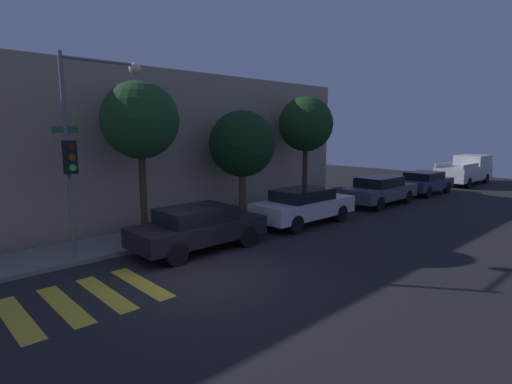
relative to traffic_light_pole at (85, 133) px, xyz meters
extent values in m
plane|color=black|center=(1.51, -3.37, -3.70)|extent=(60.00, 60.00, 0.00)
cube|color=slate|center=(1.51, 0.97, -3.63)|extent=(26.00, 2.28, 0.14)
cube|color=gray|center=(1.51, 5.51, -0.63)|extent=(26.00, 6.00, 6.13)
cube|color=gold|center=(-2.57, -2.57, -3.70)|extent=(0.45, 2.60, 0.00)
cube|color=gold|center=(-1.65, -2.57, -3.70)|extent=(0.45, 2.60, 0.00)
cube|color=gold|center=(-0.74, -2.57, -3.70)|extent=(0.45, 2.60, 0.00)
cube|color=gold|center=(0.17, -2.57, -3.70)|extent=(0.45, 2.60, 0.00)
cylinder|color=slate|center=(-0.49, 0.08, -0.77)|extent=(0.12, 0.12, 5.85)
cube|color=black|center=(-0.49, -0.13, -0.65)|extent=(0.30, 0.30, 0.90)
cylinder|color=#4C0C0C|center=(-0.49, -0.29, -0.38)|extent=(0.18, 0.02, 0.18)
cylinder|color=#593D0A|center=(-0.49, -0.29, -0.65)|extent=(0.18, 0.02, 0.18)
cylinder|color=#26E54C|center=(-0.49, -0.29, -0.92)|extent=(0.18, 0.02, 0.18)
cube|color=#19662D|center=(-0.49, 0.08, 0.09)|extent=(0.70, 0.02, 0.18)
cylinder|color=slate|center=(0.56, 0.08, 2.00)|extent=(2.11, 0.08, 0.08)
sphere|color=#F9E5B2|center=(1.62, 0.08, 1.90)|extent=(0.36, 0.36, 0.36)
cube|color=black|center=(2.87, -1.27, -3.06)|extent=(4.32, 1.78, 0.58)
cube|color=black|center=(2.76, -1.27, -2.54)|extent=(2.25, 1.57, 0.46)
cylinder|color=black|center=(4.20, -0.47, -3.35)|extent=(0.70, 0.22, 0.70)
cylinder|color=black|center=(4.20, -2.07, -3.35)|extent=(0.70, 0.22, 0.70)
cylinder|color=black|center=(1.53, -0.47, -3.35)|extent=(0.70, 0.22, 0.70)
cylinder|color=black|center=(1.53, -2.07, -3.35)|extent=(0.70, 0.22, 0.70)
cube|color=silver|center=(8.04, -1.27, -3.02)|extent=(4.59, 1.76, 0.65)
cube|color=black|center=(7.93, -1.27, -2.47)|extent=(2.39, 1.55, 0.45)
cylinder|color=black|center=(9.46, -0.48, -3.35)|extent=(0.70, 0.22, 0.70)
cylinder|color=black|center=(9.46, -2.07, -3.35)|extent=(0.70, 0.22, 0.70)
cylinder|color=black|center=(6.62, -0.48, -3.35)|extent=(0.70, 0.22, 0.70)
cylinder|color=black|center=(6.62, -2.07, -3.35)|extent=(0.70, 0.22, 0.70)
cube|color=#4C5156|center=(14.00, -1.27, -3.04)|extent=(4.61, 1.73, 0.63)
cube|color=black|center=(13.89, -1.27, -2.48)|extent=(2.39, 1.52, 0.48)
cylinder|color=black|center=(15.43, -0.50, -3.35)|extent=(0.70, 0.22, 0.70)
cylinder|color=black|center=(15.43, -2.05, -3.35)|extent=(0.70, 0.22, 0.70)
cylinder|color=black|center=(12.57, -0.50, -3.35)|extent=(0.70, 0.22, 0.70)
cylinder|color=black|center=(12.57, -2.05, -3.35)|extent=(0.70, 0.22, 0.70)
cube|color=#2D3351|center=(19.12, -1.27, -3.07)|extent=(4.26, 1.78, 0.55)
cube|color=black|center=(19.01, -1.27, -2.58)|extent=(2.21, 1.56, 0.43)
cylinder|color=black|center=(20.44, -0.47, -3.35)|extent=(0.70, 0.22, 0.70)
cylinder|color=black|center=(20.44, -2.07, -3.35)|extent=(0.70, 0.22, 0.70)
cylinder|color=black|center=(17.80, -0.47, -3.35)|extent=(0.70, 0.22, 0.70)
cylinder|color=black|center=(17.80, -2.07, -3.35)|extent=(0.70, 0.22, 0.70)
cube|color=#BCBCC1|center=(25.38, -1.27, -2.88)|extent=(5.60, 1.98, 0.93)
cube|color=#BCBCC1|center=(26.92, -1.27, -2.07)|extent=(2.52, 1.82, 0.70)
cube|color=#BCBCC1|center=(23.98, -0.40, -2.28)|extent=(2.80, 0.08, 0.28)
cube|color=#BCBCC1|center=(23.98, -2.14, -2.28)|extent=(2.80, 0.08, 0.28)
cylinder|color=black|center=(27.12, -0.38, -3.35)|extent=(0.70, 0.22, 0.70)
cylinder|color=black|center=(27.12, -2.17, -3.35)|extent=(0.70, 0.22, 0.70)
cylinder|color=black|center=(23.65, -0.38, -3.35)|extent=(0.70, 0.22, 0.70)
cylinder|color=black|center=(23.65, -2.17, -3.35)|extent=(0.70, 0.22, 0.70)
cylinder|color=#42301E|center=(2.12, 0.87, -2.13)|extent=(0.23, 0.23, 3.14)
sphere|color=#1E4721|center=(2.12, 0.87, 0.40)|extent=(2.56, 2.56, 2.56)
cylinder|color=brown|center=(6.60, 0.87, -2.60)|extent=(0.29, 0.29, 2.20)
sphere|color=#143316|center=(6.60, 0.87, -0.48)|extent=(2.72, 2.72, 2.72)
cylinder|color=#42301E|center=(10.63, 0.87, -2.16)|extent=(0.25, 0.25, 3.08)
sphere|color=#193D19|center=(10.63, 0.87, 0.35)|extent=(2.58, 2.58, 2.58)
camera|label=1|loc=(-4.25, -11.43, 0.09)|focal=28.00mm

